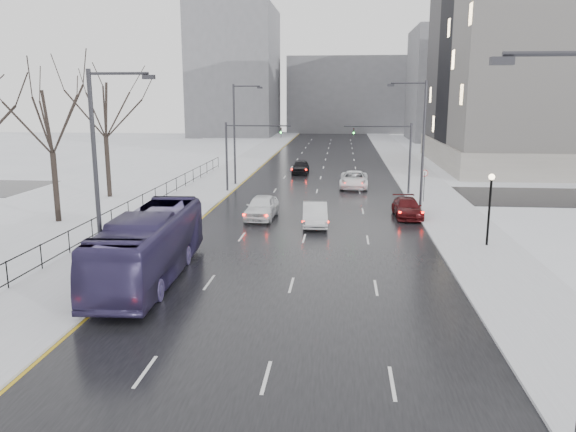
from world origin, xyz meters
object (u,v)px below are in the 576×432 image
(tree_park_d, at_px, (59,223))
(sedan_center_near, at_px, (262,207))
(streetlight_l_near, at_px, (101,172))
(sedan_right_near, at_px, (315,214))
(tree_park_e, at_px, (110,198))
(mast_signal_right, at_px, (398,150))
(streetlight_r_mid, at_px, (420,140))
(bus, at_px, (150,246))
(lamppost_r_mid, at_px, (490,199))
(sedan_right_far, at_px, (407,208))
(no_uturn_sign, at_px, (425,176))
(streetlight_l_far, at_px, (237,129))
(sedan_center_far, at_px, (301,167))
(mast_signal_left, at_px, (238,148))
(sedan_right_cross, at_px, (354,180))

(tree_park_d, relative_size, sedan_center_near, 2.49)
(streetlight_l_near, xyz_separation_m, sedan_right_near, (8.67, 14.73, -4.79))
(tree_park_e, height_order, mast_signal_right, tree_park_e)
(mast_signal_right, bearing_deg, streetlight_r_mid, -84.00)
(bus, bearing_deg, streetlight_l_near, -118.79)
(tree_park_e, xyz_separation_m, lamppost_r_mid, (29.20, -14.00, 2.94))
(sedan_right_far, bearing_deg, tree_park_e, 165.02)
(tree_park_e, distance_m, mast_signal_right, 26.16)
(streetlight_r_mid, xyz_separation_m, no_uturn_sign, (1.03, 4.00, -3.32))
(streetlight_r_mid, height_order, lamppost_r_mid, streetlight_r_mid)
(streetlight_r_mid, bearing_deg, sedan_center_near, -163.77)
(sedan_center_near, relative_size, sedan_right_near, 1.05)
(sedan_center_near, distance_m, sedan_right_far, 10.81)
(tree_park_d, relative_size, streetlight_r_mid, 1.25)
(streetlight_l_far, bearing_deg, mast_signal_right, -14.48)
(bus, bearing_deg, sedan_center_far, 80.65)
(tree_park_e, height_order, no_uturn_sign, tree_park_e)
(no_uturn_sign, height_order, bus, bus)
(no_uturn_sign, relative_size, sedan_right_near, 0.56)
(streetlight_l_near, relative_size, sedan_right_far, 2.09)
(bus, relative_size, sedan_center_far, 2.60)
(streetlight_l_far, xyz_separation_m, sedan_right_far, (15.37, -13.84, -4.88))
(no_uturn_sign, bearing_deg, sedan_center_far, 124.20)
(no_uturn_sign, xyz_separation_m, sedan_right_near, (-8.70, -9.27, -1.47))
(streetlight_l_near, distance_m, bus, 4.73)
(tree_park_d, height_order, sedan_center_near, tree_park_d)
(mast_signal_left, xyz_separation_m, sedan_right_near, (7.83, -13.27, -3.28))
(streetlight_r_mid, bearing_deg, streetlight_l_near, -129.24)
(no_uturn_sign, relative_size, sedan_center_near, 0.54)
(mast_signal_left, bearing_deg, streetlight_l_far, 101.87)
(streetlight_l_far, height_order, bus, streetlight_l_far)
(mast_signal_left, relative_size, sedan_right_far, 1.36)
(mast_signal_right, distance_m, sedan_right_far, 10.40)
(sedan_right_far, xyz_separation_m, sedan_center_far, (-9.67, 23.01, 0.09))
(mast_signal_left, bearing_deg, tree_park_e, -159.81)
(streetlight_l_near, distance_m, mast_signal_right, 32.03)
(tree_park_d, distance_m, sedan_right_near, 18.33)
(no_uturn_sign, height_order, sedan_center_near, no_uturn_sign)
(tree_park_d, distance_m, sedan_right_far, 25.35)
(streetlight_l_far, xyz_separation_m, no_uturn_sign, (17.37, -8.00, -3.32))
(tree_park_d, bearing_deg, lamppost_r_mid, -7.91)
(streetlight_r_mid, distance_m, sedan_center_near, 13.04)
(streetlight_l_near, bearing_deg, sedan_center_far, 82.12)
(lamppost_r_mid, bearing_deg, bus, -157.06)
(no_uturn_sign, xyz_separation_m, bus, (-16.20, -21.62, -0.59))
(streetlight_r_mid, distance_m, sedan_right_cross, 13.25)
(mast_signal_right, height_order, sedan_right_cross, mast_signal_right)
(sedan_center_far, bearing_deg, tree_park_d, -118.84)
(sedan_right_cross, bearing_deg, lamppost_r_mid, -68.89)
(lamppost_r_mid, bearing_deg, streetlight_r_mid, 105.82)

